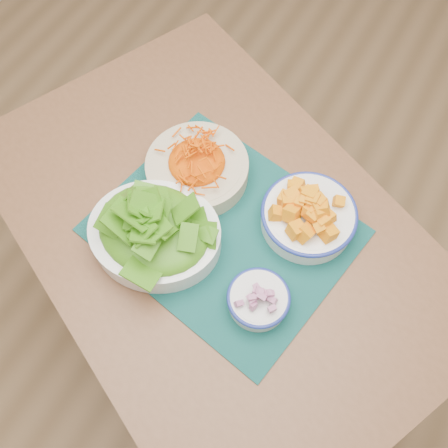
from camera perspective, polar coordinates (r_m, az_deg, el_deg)
name	(u,v)px	position (r m, az deg, el deg)	size (l,w,h in m)	color
ground	(243,276)	(1.84, 2.22, -5.92)	(4.00, 4.00, 0.00)	olive
table	(214,246)	(1.19, -1.10, -2.52)	(1.30, 1.12, 0.75)	brown
placemat	(224,231)	(1.08, 0.00, -0.76)	(0.51, 0.42, 0.00)	#082E2C
carrot_bowl	(197,165)	(1.11, -3.10, 6.76)	(0.23, 0.23, 0.09)	beige
squash_bowl	(309,213)	(1.06, 9.74, 1.24)	(0.21, 0.21, 0.10)	white
lettuce_bowl	(154,229)	(1.02, -8.01, -0.60)	(0.33, 0.30, 0.12)	white
onion_bowl	(258,298)	(0.99, 3.96, -8.48)	(0.13, 0.13, 0.06)	silver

